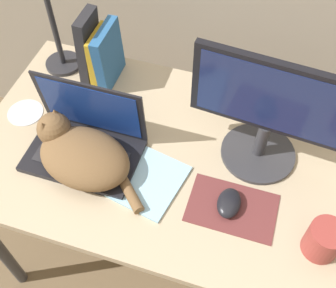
{
  "coord_description": "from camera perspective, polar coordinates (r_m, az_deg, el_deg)",
  "views": [
    {
      "loc": [
        0.24,
        -0.36,
        1.83
      ],
      "look_at": [
        0.02,
        0.34,
        0.85
      ],
      "focal_mm": 45.0,
      "sensor_mm": 36.0,
      "label": 1
    }
  ],
  "objects": [
    {
      "name": "desk",
      "position": [
        1.39,
        -0.33,
        -3.1
      ],
      "size": [
        1.22,
        0.75,
        0.75
      ],
      "color": "tan",
      "rests_on": "ground_plane"
    },
    {
      "name": "laptop",
      "position": [
        1.32,
        -11.09,
        0.4
      ],
      "size": [
        0.34,
        0.22,
        0.24
      ],
      "color": "black",
      "rests_on": "desk"
    },
    {
      "name": "cat",
      "position": [
        1.28,
        -11.79,
        -1.27
      ],
      "size": [
        0.39,
        0.26,
        0.14
      ],
      "color": "brown",
      "rests_on": "desk"
    },
    {
      "name": "external_monitor",
      "position": [
        1.2,
        13.64,
        4.25
      ],
      "size": [
        0.46,
        0.23,
        0.38
      ],
      "color": "#333338",
      "rests_on": "desk"
    },
    {
      "name": "mousepad",
      "position": [
        1.23,
        8.68,
        -8.53
      ],
      "size": [
        0.25,
        0.16,
        0.0
      ],
      "color": "brown",
      "rests_on": "desk"
    },
    {
      "name": "computer_mouse",
      "position": [
        1.22,
        8.26,
        -7.91
      ],
      "size": [
        0.07,
        0.1,
        0.04
      ],
      "color": "black",
      "rests_on": "mousepad"
    },
    {
      "name": "book_row",
      "position": [
        1.49,
        -9.3,
        12.13
      ],
      "size": [
        0.12,
        0.17,
        0.26
      ],
      "color": "#232328",
      "rests_on": "desk"
    },
    {
      "name": "notepad",
      "position": [
        1.27,
        -3.27,
        -4.74
      ],
      "size": [
        0.26,
        0.25,
        0.01
      ],
      "color": "#99C6E0",
      "rests_on": "desk"
    },
    {
      "name": "mug",
      "position": [
        1.19,
        20.48,
        -12.12
      ],
      "size": [
        0.14,
        0.1,
        0.1
      ],
      "color": "#993833",
      "rests_on": "desk"
    },
    {
      "name": "cd_disc",
      "position": [
        1.51,
        -18.76,
        4.05
      ],
      "size": [
        0.12,
        0.12,
        0.0
      ],
      "color": "silver",
      "rests_on": "desk"
    }
  ]
}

